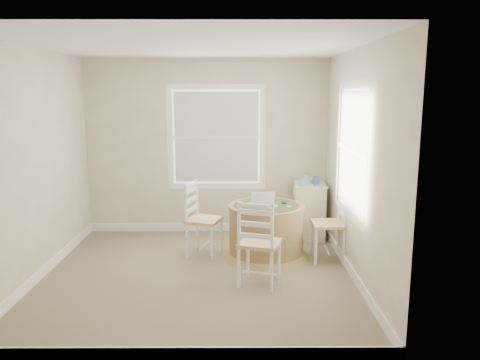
{
  "coord_description": "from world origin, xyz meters",
  "views": [
    {
      "loc": [
        0.48,
        -5.19,
        2.1
      ],
      "look_at": [
        0.5,
        0.45,
        1.05
      ],
      "focal_mm": 35.0,
      "sensor_mm": 36.0,
      "label": 1
    }
  ],
  "objects": [
    {
      "name": "keys",
      "position": [
        1.07,
        0.69,
        0.7
      ],
      "size": [
        0.06,
        0.05,
        0.02
      ],
      "primitive_type": "cube",
      "rotation": [
        0.0,
        0.0,
        0.03
      ],
      "color": "black",
      "rests_on": "round_table"
    },
    {
      "name": "round_table",
      "position": [
        0.84,
        0.63,
        0.38
      ],
      "size": [
        1.15,
        1.15,
        0.7
      ],
      "rotation": [
        0.0,
        0.0,
        0.03
      ],
      "color": "brown",
      "rests_on": "ground"
    },
    {
      "name": "box_blue",
      "position": [
        1.59,
        1.35,
        0.87
      ],
      "size": [
        0.08,
        0.08,
        0.12
      ],
      "primitive_type": "cube",
      "rotation": [
        0.0,
        0.0,
        -0.05
      ],
      "color": "#3858A9",
      "rests_on": "corner_chest"
    },
    {
      "name": "mouse",
      "position": [
        0.95,
        0.54,
        0.7
      ],
      "size": [
        0.06,
        0.09,
        0.03
      ],
      "primitive_type": "ellipsoid",
      "rotation": [
        0.0,
        0.0,
        0.03
      ],
      "color": "white",
      "rests_on": "round_table"
    },
    {
      "name": "box_yellow",
      "position": [
        1.58,
        1.51,
        0.84
      ],
      "size": [
        0.15,
        0.11,
        0.06
      ],
      "primitive_type": "cube",
      "rotation": [
        0.0,
        0.0,
        -0.05
      ],
      "color": "#D8E852",
      "rests_on": "corner_chest"
    },
    {
      "name": "phone",
      "position": [
        1.11,
        0.51,
        0.69
      ],
      "size": [
        0.05,
        0.09,
        0.02
      ],
      "primitive_type": "cube",
      "rotation": [
        0.0,
        0.0,
        0.03
      ],
      "color": "#B7BABF",
      "rests_on": "round_table"
    },
    {
      "name": "corner_chest",
      "position": [
        1.52,
        1.47,
        0.4
      ],
      "size": [
        0.48,
        0.63,
        0.81
      ],
      "rotation": [
        0.0,
        0.0,
        -0.05
      ],
      "color": "beige",
      "rests_on": "ground"
    },
    {
      "name": "chair_right",
      "position": [
        1.61,
        0.52,
        0.47
      ],
      "size": [
        0.41,
        0.43,
        0.95
      ],
      "primitive_type": null,
      "rotation": [
        0.0,
        0.0,
        -1.59
      ],
      "color": "white",
      "rests_on": "ground"
    },
    {
      "name": "chair_near",
      "position": [
        0.71,
        -0.25,
        0.47
      ],
      "size": [
        0.52,
        0.51,
        0.95
      ],
      "primitive_type": null,
      "rotation": [
        0.0,
        0.0,
        2.83
      ],
      "color": "white",
      "rests_on": "ground"
    },
    {
      "name": "chair_left",
      "position": [
        0.03,
        0.71,
        0.47
      ],
      "size": [
        0.5,
        0.52,
        0.95
      ],
      "primitive_type": null,
      "rotation": [
        0.0,
        0.0,
        1.28
      ],
      "color": "white",
      "rests_on": "ground"
    },
    {
      "name": "cup_cream",
      "position": [
        1.48,
        1.61,
        0.85
      ],
      "size": [
        0.07,
        0.07,
        0.09
      ],
      "primitive_type": "cylinder",
      "color": "beige",
      "rests_on": "corner_chest"
    },
    {
      "name": "room",
      "position": [
        0.17,
        0.16,
        1.3
      ],
      "size": [
        3.64,
        3.64,
        2.64
      ],
      "color": "#766A4B",
      "rests_on": "ground"
    },
    {
      "name": "tissue_box",
      "position": [
        1.42,
        1.33,
        0.86
      ],
      "size": [
        0.13,
        0.13,
        0.1
      ],
      "primitive_type": "cube",
      "rotation": [
        0.0,
        0.0,
        -0.05
      ],
      "color": "#5793C7",
      "rests_on": "corner_chest"
    },
    {
      "name": "laptop",
      "position": [
        0.76,
        0.58,
        0.72
      ],
      "size": [
        0.34,
        0.31,
        0.21
      ],
      "rotation": [
        0.0,
        0.0,
        3.32
      ],
      "color": "white",
      "rests_on": "round_table"
    }
  ]
}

